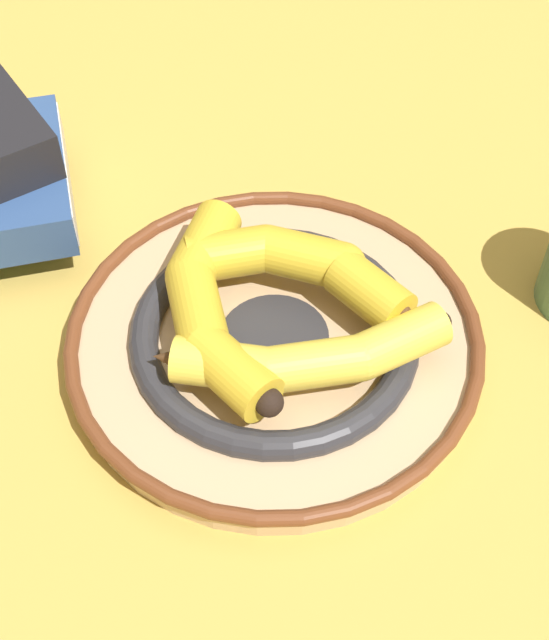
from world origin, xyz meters
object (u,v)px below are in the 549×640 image
object	(u,v)px
banana_a	(210,303)
banana_c	(305,267)
decorative_bowl	(274,340)
banana_b	(307,358)

from	to	relation	value
banana_a	banana_c	world-z (taller)	same
decorative_bowl	banana_c	xyz separation A→B (m)	(-0.01, -0.05, 0.04)
banana_a	banana_c	size ratio (longest dim) A/B	0.98
banana_a	banana_b	world-z (taller)	banana_a
decorative_bowl	banana_c	size ratio (longest dim) A/B	1.59
decorative_bowl	banana_b	world-z (taller)	banana_b
banana_c	decorative_bowl	bearing A→B (deg)	78.92
decorative_bowl	banana_b	size ratio (longest dim) A/B	1.57
banana_a	banana_c	bearing A→B (deg)	104.83
banana_b	banana_c	world-z (taller)	banana_c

